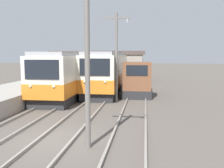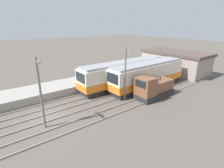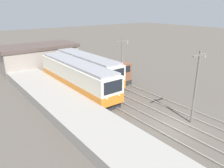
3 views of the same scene
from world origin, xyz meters
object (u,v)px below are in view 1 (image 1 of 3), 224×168
commuter_train_center (108,73)px  catenary_mast_mid (116,54)px  catenary_mast_near (87,54)px  commuter_train_left (74,75)px  shunting_locomotive (138,82)px

commuter_train_center → catenary_mast_mid: catenary_mast_mid is taller
commuter_train_center → catenary_mast_near: bearing=-84.5°
catenary_mast_near → commuter_train_center: bearing=95.5°
commuter_train_center → commuter_train_left: bearing=-141.0°
catenary_mast_mid → shunting_locomotive: bearing=67.5°
shunting_locomotive → catenary_mast_mid: size_ratio=0.85×
catenary_mast_near → catenary_mast_mid: size_ratio=1.00×
commuter_train_left → catenary_mast_near: 14.27m
catenary_mast_near → catenary_mast_mid: same height
commuter_train_left → catenary_mast_mid: catenary_mast_mid is taller
shunting_locomotive → catenary_mast_mid: bearing=-112.5°
commuter_train_left → shunting_locomotive: 5.83m
catenary_mast_near → catenary_mast_mid: bearing=90.0°
shunting_locomotive → catenary_mast_mid: catenary_mast_mid is taller
commuter_train_center → catenary_mast_near: (1.51, -15.74, 1.86)m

